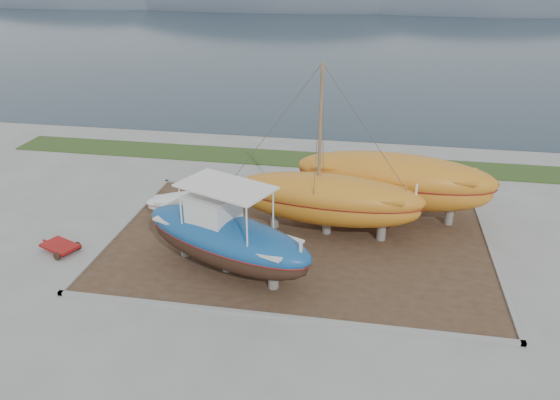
% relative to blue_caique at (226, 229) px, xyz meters
% --- Properties ---
extents(ground, '(140.00, 140.00, 0.00)m').
position_rel_blue_caique_xyz_m(ground, '(2.75, -0.86, -2.12)').
color(ground, gray).
rests_on(ground, ground).
extents(dirt_patch, '(18.00, 12.00, 0.06)m').
position_rel_blue_caique_xyz_m(dirt_patch, '(2.75, 3.14, -2.09)').
color(dirt_patch, '#422D1E').
rests_on(dirt_patch, ground).
extents(curb_frame, '(18.60, 12.60, 0.15)m').
position_rel_blue_caique_xyz_m(curb_frame, '(2.75, 3.14, -2.04)').
color(curb_frame, gray).
rests_on(curb_frame, ground).
extents(grass_strip, '(44.00, 3.00, 0.08)m').
position_rel_blue_caique_xyz_m(grass_strip, '(2.75, 14.64, -2.08)').
color(grass_strip, '#284219').
rests_on(grass_strip, ground).
extents(sea, '(260.00, 100.00, 0.04)m').
position_rel_blue_caique_xyz_m(sea, '(2.75, 69.14, -2.12)').
color(sea, '#1B2C37').
rests_on(sea, ground).
extents(mountain_ridge, '(200.00, 36.00, 20.00)m').
position_rel_blue_caique_xyz_m(mountain_ridge, '(2.75, 124.14, -2.12)').
color(mountain_ridge, '#333D49').
rests_on(mountain_ridge, ground).
extents(blue_caique, '(8.91, 5.82, 4.11)m').
position_rel_blue_caique_xyz_m(blue_caique, '(0.00, 0.00, 0.00)').
color(blue_caique, '#164D8C').
rests_on(blue_caique, dirt_patch).
extents(white_dinghy, '(4.25, 2.85, 1.19)m').
position_rel_blue_caique_xyz_m(white_dinghy, '(-3.73, 5.08, -1.46)').
color(white_dinghy, silver).
rests_on(white_dinghy, dirt_patch).
extents(orange_sailboat, '(9.59, 3.52, 8.44)m').
position_rel_blue_caique_xyz_m(orange_sailboat, '(3.99, 4.30, 2.16)').
color(orange_sailboat, '#BF741D').
rests_on(orange_sailboat, dirt_patch).
extents(orange_bare_hull, '(10.62, 4.36, 3.38)m').
position_rel_blue_caique_xyz_m(orange_bare_hull, '(7.17, 6.79, -0.37)').
color(orange_bare_hull, '#BF741D').
rests_on(orange_bare_hull, dirt_patch).
extents(red_trailer, '(2.88, 2.20, 0.37)m').
position_rel_blue_caique_xyz_m(red_trailer, '(-8.27, 0.33, -1.93)').
color(red_trailer, '#A11512').
rests_on(red_trailer, ground).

